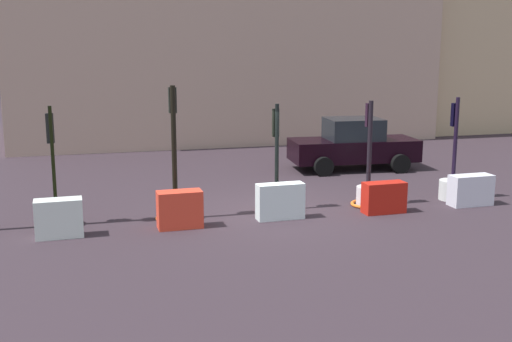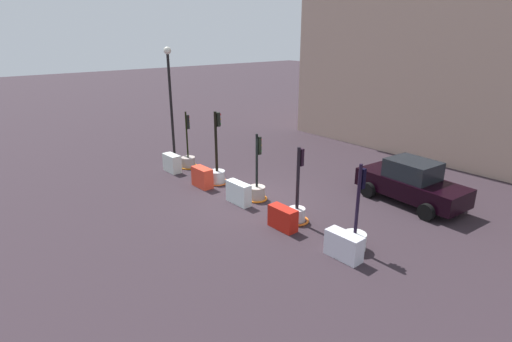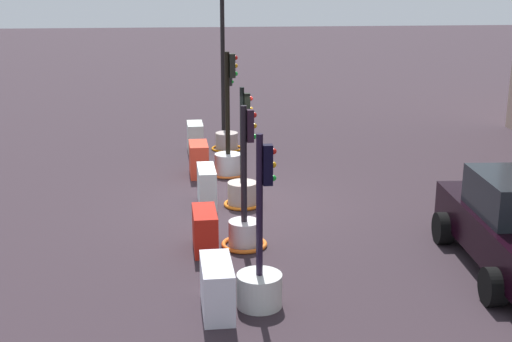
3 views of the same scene
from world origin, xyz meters
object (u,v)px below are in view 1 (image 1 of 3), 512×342
traffic_light_4 (453,183)px  construction_barrier_3 (384,198)px  car_black_sedan (353,145)px  construction_barrier_2 (280,201)px  traffic_light_0 (56,209)px  traffic_light_3 (368,189)px  traffic_light_2 (276,194)px  construction_barrier_1 (180,209)px  traffic_light_1 (175,198)px  construction_barrier_4 (471,190)px  construction_barrier_0 (59,218)px

traffic_light_4 → construction_barrier_3: size_ratio=2.59×
car_black_sedan → construction_barrier_2: bearing=-128.7°
construction_barrier_3 → car_black_sedan: 5.59m
traffic_light_0 → traffic_light_3: (7.73, -0.18, 0.06)m
traffic_light_4 → construction_barrier_3: 2.52m
traffic_light_2 → construction_barrier_2: (-0.15, -0.80, 0.02)m
traffic_light_0 → traffic_light_4: 10.21m
traffic_light_2 → traffic_light_4: bearing=-2.0°
car_black_sedan → traffic_light_2: bearing=-132.3°
construction_barrier_1 → car_black_sedan: (6.61, 5.34, 0.39)m
traffic_light_1 → construction_barrier_3: (5.07, -0.79, -0.13)m
traffic_light_0 → construction_barrier_2: traffic_light_0 is taller
traffic_light_0 → construction_barrier_4: traffic_light_0 is taller
traffic_light_3 → construction_barrier_4: (2.60, -0.66, -0.05)m
traffic_light_0 → construction_barrier_4: size_ratio=2.44×
traffic_light_3 → construction_barrier_1: bearing=-171.7°
traffic_light_0 → traffic_light_3: size_ratio=1.02×
traffic_light_1 → construction_barrier_2: bearing=-15.1°
traffic_light_2 → traffic_light_4: traffic_light_4 is taller
construction_barrier_2 → construction_barrier_4: size_ratio=1.01×
traffic_light_4 → car_black_sedan: size_ratio=0.64×
traffic_light_1 → traffic_light_2: 2.58m
traffic_light_0 → car_black_sedan: bearing=25.4°
traffic_light_1 → traffic_light_4: traffic_light_1 is taller
traffic_light_1 → construction_barrier_3: bearing=-8.9°
traffic_light_0 → construction_barrier_3: 7.87m
traffic_light_1 → construction_barrier_0: traffic_light_1 is taller
traffic_light_4 → construction_barrier_1: traffic_light_4 is taller
traffic_light_0 → traffic_light_4: bearing=-1.0°
traffic_light_3 → construction_barrier_1: 5.06m
traffic_light_0 → traffic_light_1: 2.74m
traffic_light_3 → construction_barrier_2: traffic_light_3 is taller
traffic_light_3 → construction_barrier_0: bearing=-174.3°
construction_barrier_1 → traffic_light_1: bearing=89.3°
construction_barrier_0 → construction_barrier_4: construction_barrier_0 is taller
traffic_light_1 → construction_barrier_2: traffic_light_1 is taller
traffic_light_0 → car_black_sedan: traffic_light_0 is taller
traffic_light_1 → traffic_light_3: 4.99m
traffic_light_4 → construction_barrier_4: bearing=-80.3°
traffic_light_4 → construction_barrier_1: (-7.48, -0.74, -0.04)m
construction_barrier_2 → construction_barrier_4: (5.17, -0.04, -0.03)m
car_black_sedan → traffic_light_4: bearing=-79.2°
traffic_light_1 → construction_barrier_0: bearing=-163.1°
traffic_light_1 → car_black_sedan: size_ratio=0.74×
traffic_light_0 → car_black_sedan: (9.34, 4.42, 0.43)m
construction_barrier_1 → construction_barrier_3: size_ratio=0.96×
construction_barrier_1 → car_black_sedan: 8.51m
traffic_light_1 → traffic_light_0: bearing=176.9°
traffic_light_4 → construction_barrier_3: bearing=-162.4°
construction_barrier_1 → construction_barrier_3: (5.08, -0.02, -0.04)m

